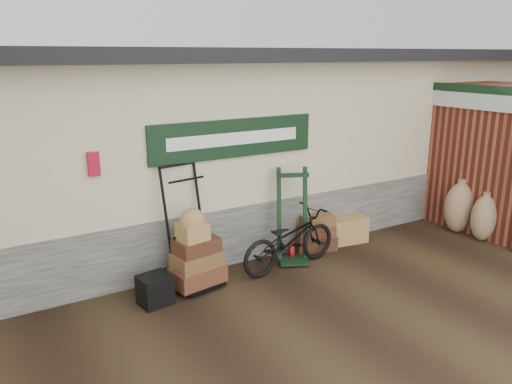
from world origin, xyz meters
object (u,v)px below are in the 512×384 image
Objects in this scene: green_barrow at (293,216)px; black_trunk at (155,290)px; suitcase_stack at (315,232)px; wicker_hamper at (346,229)px; porter_trolley at (188,226)px; bicycle at (290,236)px.

black_trunk is at bearing -149.32° from green_barrow.
suitcase_stack is 2.95m from black_trunk.
wicker_hamper is at bearing 7.18° from black_trunk.
porter_trolley reaches higher than bicycle.
suitcase_stack is at bearing -5.89° from porter_trolley.
bicycle reaches higher than wicker_hamper.
porter_trolley reaches higher than wicker_hamper.
porter_trolley is at bearing 27.10° from black_trunk.
porter_trolley is at bearing -157.96° from green_barrow.
porter_trolley is 2.57× the size of suitcase_stack.
black_trunk is at bearing 84.94° from bicycle.
black_trunk is at bearing -171.21° from suitcase_stack.
porter_trolley is 1.70m from green_barrow.
wicker_hamper is 3.61m from black_trunk.
wicker_hamper reaches higher than black_trunk.
porter_trolley is 3.03m from wicker_hamper.
wicker_hamper is at bearing 34.15° from green_barrow.
suitcase_stack is at bearing -68.89° from bicycle.
porter_trolley is 2.36m from suitcase_stack.
suitcase_stack is 0.91m from bicycle.
green_barrow reaches higher than suitcase_stack.
wicker_hamper is at bearing -80.57° from bicycle.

